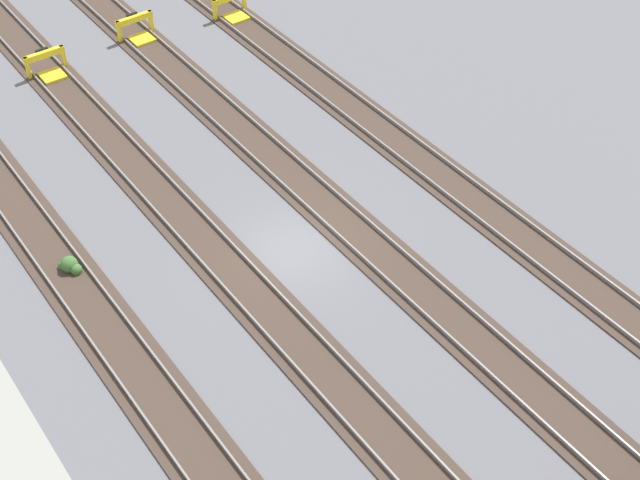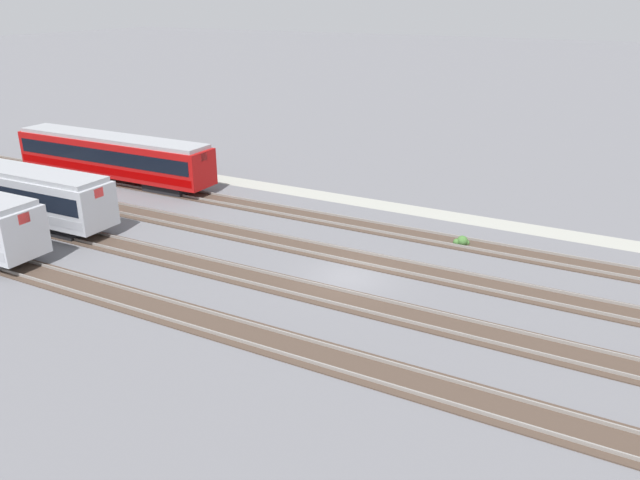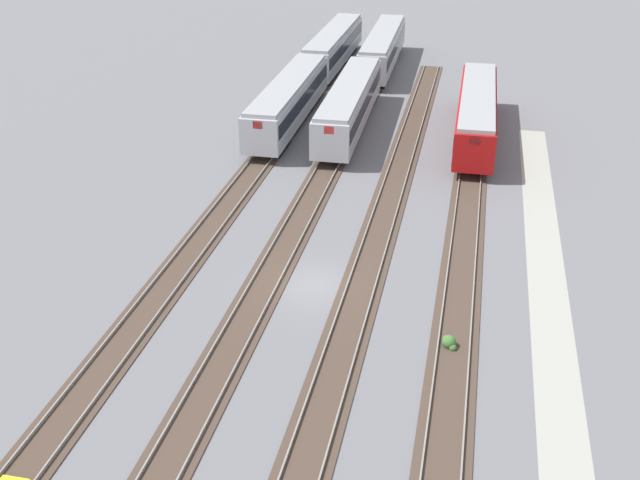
% 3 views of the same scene
% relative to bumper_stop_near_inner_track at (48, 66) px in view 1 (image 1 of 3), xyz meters
% --- Properties ---
extents(ground_plane, '(400.00, 400.00, 0.00)m').
position_rel_bumper_stop_near_inner_track_xyz_m(ground_plane, '(16.76, 2.50, -0.51)').
color(ground_plane, slate).
extents(rail_track_nearest, '(90.00, 2.23, 0.21)m').
position_rel_bumper_stop_near_inner_track_xyz_m(rail_track_nearest, '(16.76, -5.00, -0.47)').
color(rail_track_nearest, '#47382D').
rests_on(rail_track_nearest, ground).
extents(rail_track_near_inner, '(90.00, 2.24, 0.21)m').
position_rel_bumper_stop_near_inner_track_xyz_m(rail_track_near_inner, '(16.76, -0.00, -0.47)').
color(rail_track_near_inner, '#47382D').
rests_on(rail_track_near_inner, ground).
extents(rail_track_middle, '(90.00, 2.24, 0.21)m').
position_rel_bumper_stop_near_inner_track_xyz_m(rail_track_middle, '(16.76, 4.99, -0.47)').
color(rail_track_middle, '#47382D').
rests_on(rail_track_middle, ground).
extents(rail_track_far_inner, '(90.00, 2.23, 0.21)m').
position_rel_bumper_stop_near_inner_track_xyz_m(rail_track_far_inner, '(16.76, 9.99, -0.47)').
color(rail_track_far_inner, '#47382D').
rests_on(rail_track_far_inner, ground).
extents(bumper_stop_near_inner_track, '(1.34, 2.00, 1.22)m').
position_rel_bumper_stop_near_inner_track_xyz_m(bumper_stop_near_inner_track, '(0.00, 0.00, 0.00)').
color(bumper_stop_near_inner_track, yellow).
rests_on(bumper_stop_near_inner_track, ground).
extents(bumper_stop_middle_track, '(1.36, 2.00, 1.22)m').
position_rel_bumper_stop_near_inner_track_xyz_m(bumper_stop_middle_track, '(-0.51, 5.00, 0.00)').
color(bumper_stop_middle_track, yellow).
rests_on(bumper_stop_middle_track, ground).
extents(bumper_stop_far_inner_track, '(1.35, 2.00, 1.22)m').
position_rel_bumper_stop_near_inner_track_xyz_m(bumper_stop_far_inner_track, '(0.42, 9.99, 0.00)').
color(bumper_stop_far_inner_track, yellow).
rests_on(bumper_stop_far_inner_track, ground).
extents(weed_clump, '(0.92, 0.70, 0.64)m').
position_rel_bumper_stop_near_inner_track_xyz_m(weed_clump, '(12.84, -4.78, -0.27)').
color(weed_clump, '#427033').
rests_on(weed_clump, ground).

